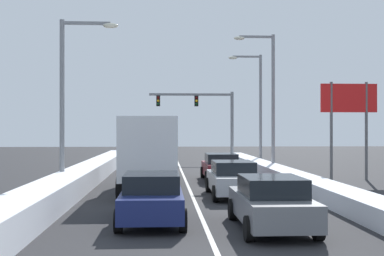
{
  "coord_description": "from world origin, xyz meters",
  "views": [
    {
      "loc": [
        -1.22,
        -8.42,
        2.85
      ],
      "look_at": [
        0.96,
        30.44,
        2.95
      ],
      "focal_mm": 47.34,
      "sensor_mm": 36.0,
      "label": 1
    }
  ],
  "objects": [
    {
      "name": "lane_stripe_between_right_lane_and_center_lane",
      "position": [
        -0.0,
        18.27,
        0.0
      ],
      "size": [
        0.14,
        40.19,
        0.01
      ],
      "primitive_type": "cube",
      "color": "silver",
      "rests_on": "ground"
    },
    {
      "name": "box_truck_center_lane_second",
      "position": [
        -1.85,
        14.42,
        1.9
      ],
      "size": [
        2.53,
        7.2,
        3.36
      ],
      "color": "#38383D",
      "rests_on": "ground"
    },
    {
      "name": "sedan_gray_right_lane_nearest",
      "position": [
        1.83,
        5.78,
        0.76
      ],
      "size": [
        2.0,
        4.5,
        1.51
      ],
      "color": "slate",
      "rests_on": "ground"
    },
    {
      "name": "street_lamp_right_near",
      "position": [
        5.49,
        23.75,
        5.3
      ],
      "size": [
        2.66,
        0.36,
        8.95
      ],
      "color": "gray",
      "rests_on": "ground"
    },
    {
      "name": "roadside_sign_right",
      "position": [
        9.14,
        19.34,
        4.02
      ],
      "size": [
        3.2,
        0.16,
        5.5
      ],
      "color": "#59595B",
      "rests_on": "ground"
    },
    {
      "name": "sedan_silver_right_lane_second",
      "position": [
        1.69,
        12.75,
        0.76
      ],
      "size": [
        2.0,
        4.5,
        1.51
      ],
      "color": "#B7BABF",
      "rests_on": "ground"
    },
    {
      "name": "sedan_navy_center_lane_nearest",
      "position": [
        -1.58,
        7.06,
        0.76
      ],
      "size": [
        2.0,
        4.5,
        1.51
      ],
      "color": "navy",
      "rests_on": "ground"
    },
    {
      "name": "street_lamp_left_mid",
      "position": [
        -5.49,
        14.98,
        4.73
      ],
      "size": [
        2.66,
        0.36,
        7.87
      ],
      "color": "gray",
      "rests_on": "ground"
    },
    {
      "name": "snow_bank_right_shoulder",
      "position": [
        5.3,
        18.27,
        0.34
      ],
      "size": [
        1.35,
        40.19,
        0.68
      ],
      "primitive_type": "cube",
      "color": "white",
      "rests_on": "ground"
    },
    {
      "name": "ground_plane",
      "position": [
        0.0,
        14.62,
        0.0
      ],
      "size": [
        120.0,
        120.0,
        0.0
      ],
      "primitive_type": "plane",
      "color": "#28282B"
    },
    {
      "name": "sedan_maroon_right_lane_third",
      "position": [
        1.95,
        19.46,
        0.76
      ],
      "size": [
        2.0,
        4.5,
        1.51
      ],
      "color": "maroon",
      "rests_on": "ground"
    },
    {
      "name": "sedan_tan_center_lane_third",
      "position": [
        -1.77,
        22.69,
        0.76
      ],
      "size": [
        2.0,
        4.5,
        1.51
      ],
      "color": "#937F60",
      "rests_on": "ground"
    },
    {
      "name": "traffic_light_gantry",
      "position": [
        2.57,
        36.53,
        4.5
      ],
      "size": [
        7.54,
        0.47,
        6.2
      ],
      "color": "slate",
      "rests_on": "ground"
    },
    {
      "name": "street_lamp_right_mid",
      "position": [
        6.07,
        31.06,
        5.18
      ],
      "size": [
        2.66,
        0.36,
        8.73
      ],
      "color": "gray",
      "rests_on": "ground"
    },
    {
      "name": "snow_bank_left_shoulder",
      "position": [
        -5.3,
        18.27,
        0.46
      ],
      "size": [
        1.47,
        40.19,
        0.92
      ],
      "primitive_type": "cube",
      "color": "white",
      "rests_on": "ground"
    }
  ]
}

